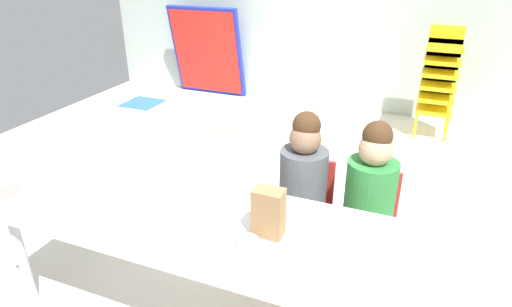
{
  "coord_description": "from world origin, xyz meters",
  "views": [
    {
      "loc": [
        0.89,
        -2.29,
        1.68
      ],
      "look_at": [
        0.19,
        -0.58,
        0.8
      ],
      "focal_mm": 30.54,
      "sensor_mm": 36.0,
      "label": 1
    }
  ],
  "objects_px": {
    "craft_table": "(214,229)",
    "donut_powdered_loose": "(247,241)",
    "seated_child_middle_seat": "(371,188)",
    "paper_bag_brown": "(269,213)",
    "seated_child_near_camera": "(304,176)",
    "folded_activity_table": "(207,52)",
    "donut_powdered_on_plate": "(177,209)",
    "paper_plate_near_edge": "(177,213)",
    "kid_chair_yellow_stack": "(439,77)"
  },
  "relations": [
    {
      "from": "craft_table",
      "to": "donut_powdered_loose",
      "type": "height_order",
      "value": "donut_powdered_loose"
    },
    {
      "from": "seated_child_middle_seat",
      "to": "donut_powdered_loose",
      "type": "height_order",
      "value": "seated_child_middle_seat"
    },
    {
      "from": "seated_child_middle_seat",
      "to": "paper_bag_brown",
      "type": "xyz_separation_m",
      "value": [
        -0.35,
        -0.57,
        0.11
      ]
    },
    {
      "from": "paper_bag_brown",
      "to": "seated_child_near_camera",
      "type": "bearing_deg",
      "value": 90.8
    },
    {
      "from": "seated_child_middle_seat",
      "to": "paper_bag_brown",
      "type": "distance_m",
      "value": 0.68
    },
    {
      "from": "folded_activity_table",
      "to": "donut_powdered_on_plate",
      "type": "xyz_separation_m",
      "value": [
        1.56,
        -3.23,
        0.04
      ]
    },
    {
      "from": "paper_plate_near_edge",
      "to": "donut_powdered_on_plate",
      "type": "height_order",
      "value": "donut_powdered_on_plate"
    },
    {
      "from": "donut_powdered_on_plate",
      "to": "paper_plate_near_edge",
      "type": "bearing_deg",
      "value": 0.0
    },
    {
      "from": "kid_chair_yellow_stack",
      "to": "donut_powdered_loose",
      "type": "distance_m",
      "value": 3.1
    },
    {
      "from": "seated_child_near_camera",
      "to": "kid_chair_yellow_stack",
      "type": "bearing_deg",
      "value": 74.82
    },
    {
      "from": "paper_bag_brown",
      "to": "donut_powdered_on_plate",
      "type": "bearing_deg",
      "value": -179.02
    },
    {
      "from": "folded_activity_table",
      "to": "donut_powdered_on_plate",
      "type": "distance_m",
      "value": 3.58
    },
    {
      "from": "folded_activity_table",
      "to": "paper_bag_brown",
      "type": "bearing_deg",
      "value": -58.03
    },
    {
      "from": "kid_chair_yellow_stack",
      "to": "donut_powdered_loose",
      "type": "height_order",
      "value": "kid_chair_yellow_stack"
    },
    {
      "from": "paper_plate_near_edge",
      "to": "donut_powdered_loose",
      "type": "relative_size",
      "value": 1.64
    },
    {
      "from": "paper_plate_near_edge",
      "to": "donut_powdered_on_plate",
      "type": "xyz_separation_m",
      "value": [
        0.0,
        0.0,
        0.02
      ]
    },
    {
      "from": "seated_child_near_camera",
      "to": "kid_chair_yellow_stack",
      "type": "relative_size",
      "value": 0.88
    },
    {
      "from": "craft_table",
      "to": "paper_plate_near_edge",
      "type": "relative_size",
      "value": 11.43
    },
    {
      "from": "craft_table",
      "to": "kid_chair_yellow_stack",
      "type": "height_order",
      "value": "kid_chair_yellow_stack"
    },
    {
      "from": "kid_chair_yellow_stack",
      "to": "paper_bag_brown",
      "type": "xyz_separation_m",
      "value": [
        -0.63,
        -2.92,
        0.09
      ]
    },
    {
      "from": "seated_child_near_camera",
      "to": "paper_plate_near_edge",
      "type": "relative_size",
      "value": 5.1
    },
    {
      "from": "seated_child_middle_seat",
      "to": "paper_plate_near_edge",
      "type": "distance_m",
      "value": 0.99
    },
    {
      "from": "donut_powdered_on_plate",
      "to": "donut_powdered_loose",
      "type": "height_order",
      "value": "donut_powdered_on_plate"
    },
    {
      "from": "folded_activity_table",
      "to": "donut_powdered_loose",
      "type": "bearing_deg",
      "value": -59.55
    },
    {
      "from": "craft_table",
      "to": "kid_chair_yellow_stack",
      "type": "distance_m",
      "value": 3.06
    },
    {
      "from": "craft_table",
      "to": "seated_child_near_camera",
      "type": "relative_size",
      "value": 2.24
    },
    {
      "from": "paper_plate_near_edge",
      "to": "donut_powdered_loose",
      "type": "bearing_deg",
      "value": -13.45
    },
    {
      "from": "seated_child_near_camera",
      "to": "paper_bag_brown",
      "type": "xyz_separation_m",
      "value": [
        0.01,
        -0.57,
        0.11
      ]
    },
    {
      "from": "seated_child_middle_seat",
      "to": "kid_chair_yellow_stack",
      "type": "distance_m",
      "value": 2.37
    },
    {
      "from": "seated_child_near_camera",
      "to": "kid_chair_yellow_stack",
      "type": "xyz_separation_m",
      "value": [
        0.64,
        2.35,
        0.02
      ]
    },
    {
      "from": "paper_plate_near_edge",
      "to": "paper_bag_brown",
      "type": "bearing_deg",
      "value": 0.98
    },
    {
      "from": "seated_child_middle_seat",
      "to": "donut_powdered_on_plate",
      "type": "distance_m",
      "value": 0.99
    },
    {
      "from": "kid_chair_yellow_stack",
      "to": "seated_child_near_camera",
      "type": "bearing_deg",
      "value": -105.18
    },
    {
      "from": "seated_child_near_camera",
      "to": "folded_activity_table",
      "type": "xyz_separation_m",
      "value": [
        -2.0,
        2.65,
        -0.02
      ]
    },
    {
      "from": "seated_child_middle_seat",
      "to": "donut_powdered_loose",
      "type": "bearing_deg",
      "value": -121.23
    },
    {
      "from": "craft_table",
      "to": "paper_plate_near_edge",
      "type": "height_order",
      "value": "paper_plate_near_edge"
    },
    {
      "from": "seated_child_near_camera",
      "to": "paper_plate_near_edge",
      "type": "bearing_deg",
      "value": -127.56
    },
    {
      "from": "kid_chair_yellow_stack",
      "to": "donut_powdered_loose",
      "type": "bearing_deg",
      "value": -102.79
    },
    {
      "from": "craft_table",
      "to": "seated_child_near_camera",
      "type": "bearing_deg",
      "value": 65.78
    },
    {
      "from": "seated_child_middle_seat",
      "to": "folded_activity_table",
      "type": "xyz_separation_m",
      "value": [
        -2.36,
        2.65,
        -0.02
      ]
    },
    {
      "from": "craft_table",
      "to": "donut_powdered_on_plate",
      "type": "height_order",
      "value": "donut_powdered_on_plate"
    },
    {
      "from": "craft_table",
      "to": "paper_bag_brown",
      "type": "height_order",
      "value": "paper_bag_brown"
    },
    {
      "from": "craft_table",
      "to": "paper_plate_near_edge",
      "type": "bearing_deg",
      "value": -177.84
    },
    {
      "from": "seated_child_near_camera",
      "to": "paper_plate_near_edge",
      "type": "xyz_separation_m",
      "value": [
        -0.45,
        -0.58,
        0.0
      ]
    },
    {
      "from": "craft_table",
      "to": "seated_child_middle_seat",
      "type": "height_order",
      "value": "seated_child_middle_seat"
    },
    {
      "from": "folded_activity_table",
      "to": "paper_bag_brown",
      "type": "relative_size",
      "value": 4.94
    },
    {
      "from": "seated_child_middle_seat",
      "to": "donut_powdered_on_plate",
      "type": "height_order",
      "value": "seated_child_middle_seat"
    },
    {
      "from": "seated_child_middle_seat",
      "to": "paper_plate_near_edge",
      "type": "bearing_deg",
      "value": -144.29
    },
    {
      "from": "folded_activity_table",
      "to": "donut_powdered_loose",
      "type": "height_order",
      "value": "folded_activity_table"
    },
    {
      "from": "folded_activity_table",
      "to": "donut_powdered_on_plate",
      "type": "bearing_deg",
      "value": -64.26
    }
  ]
}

